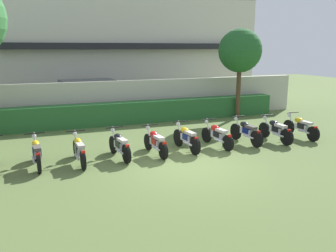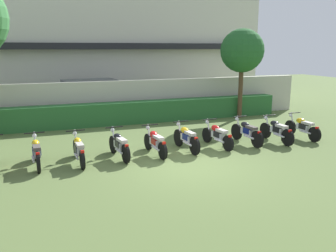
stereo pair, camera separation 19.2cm
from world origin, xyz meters
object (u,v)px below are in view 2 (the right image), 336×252
Objects in this scene: motorcycle_in_row_4 at (155,142)px; motorcycle_in_row_7 at (247,132)px; parked_car at (93,98)px; motorcycle_in_row_8 at (276,130)px; motorcycle_in_row_9 at (302,127)px; motorcycle_in_row_2 at (79,149)px; motorcycle_in_row_1 at (36,152)px; motorcycle_in_row_3 at (119,145)px; motorcycle_in_row_6 at (217,135)px; tree_far_side at (242,51)px; motorcycle_in_row_5 at (186,138)px.

motorcycle_in_row_4 is 3.65m from motorcycle_in_row_7.
parked_car is 9.90m from motorcycle_in_row_8.
motorcycle_in_row_4 is 0.94× the size of motorcycle_in_row_9.
motorcycle_in_row_9 is (6.19, 0.09, 0.01)m from motorcycle_in_row_4.
parked_car is at bearing 32.73° from motorcycle_in_row_8.
motorcycle_in_row_2 is (-1.66, -8.06, -0.50)m from parked_car.
parked_car is at bearing -23.14° from motorcycle_in_row_1.
motorcycle_in_row_3 is at bearing 82.95° from motorcycle_in_row_4.
motorcycle_in_row_6 is at bearing 82.96° from motorcycle_in_row_8.
motorcycle_in_row_7 is at bearing 87.30° from motorcycle_in_row_9.
motorcycle_in_row_8 is at bearing -100.92° from motorcycle_in_row_6.
motorcycle_in_row_2 is at bearing -151.54° from tree_far_side.
parked_car is 2.45× the size of motorcycle_in_row_2.
motorcycle_in_row_1 is 1.24m from motorcycle_in_row_2.
motorcycle_in_row_9 is (1.34, 0.14, -0.01)m from motorcycle_in_row_8.
motorcycle_in_row_9 reaches higher than motorcycle_in_row_4.
motorcycle_in_row_8 reaches higher than motorcycle_in_row_4.
motorcycle_in_row_7 is (2.47, 0.05, 0.00)m from motorcycle_in_row_5.
motorcycle_in_row_7 is 1.01× the size of motorcycle_in_row_8.
motorcycle_in_row_2 is 1.00× the size of motorcycle_in_row_8.
motorcycle_in_row_7 reaches higher than motorcycle_in_row_8.
parked_car is at bearing -9.75° from motorcycle_in_row_3.
motorcycle_in_row_1 is 3.75m from motorcycle_in_row_4.
motorcycle_in_row_5 reaches higher than motorcycle_in_row_1.
motorcycle_in_row_1 reaches higher than motorcycle_in_row_9.
motorcycle_in_row_7 is (6.16, 0.16, 0.02)m from motorcycle_in_row_2.
motorcycle_in_row_5 is at bearing -90.85° from motorcycle_in_row_4.
motorcycle_in_row_7 is at bearing -96.09° from motorcycle_in_row_3.
parked_car is at bearing 154.01° from tree_far_side.
motorcycle_in_row_9 is at bearing -53.93° from parked_car.
motorcycle_in_row_6 is 1.23m from motorcycle_in_row_7.
motorcycle_in_row_3 is (-7.32, -4.60, -2.92)m from tree_far_side.
tree_far_side is at bearing -64.98° from motorcycle_in_row_3.
tree_far_side is 10.22m from motorcycle_in_row_2.
motorcycle_in_row_1 is at bearing 82.18° from motorcycle_in_row_3.
motorcycle_in_row_7 is at bearing -97.18° from motorcycle_in_row_6.
motorcycle_in_row_5 is at bearing -93.04° from motorcycle_in_row_1.
tree_far_side is 9.12m from motorcycle_in_row_3.
tree_far_side is 8.20m from motorcycle_in_row_4.
motorcycle_in_row_1 reaches higher than motorcycle_in_row_2.
motorcycle_in_row_1 is at bearing -155.11° from tree_far_side.
motorcycle_in_row_3 is at bearing 86.66° from motorcycle_in_row_8.
motorcycle_in_row_8 is (5.70, -8.07, -0.48)m from parked_car.
parked_car is 2.42× the size of motorcycle_in_row_7.
motorcycle_in_row_7 is (3.65, 0.13, 0.02)m from motorcycle_in_row_4.
motorcycle_in_row_1 is 1.01× the size of motorcycle_in_row_4.
motorcycle_in_row_6 is 1.00× the size of motorcycle_in_row_8.
motorcycle_in_row_5 is at bearing 88.30° from motorcycle_in_row_9.
motorcycle_in_row_5 is at bearing -90.62° from motorcycle_in_row_2.
motorcycle_in_row_5 is 3.68m from motorcycle_in_row_8.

